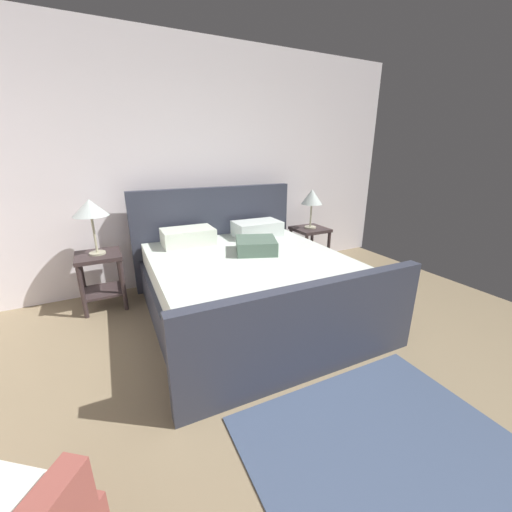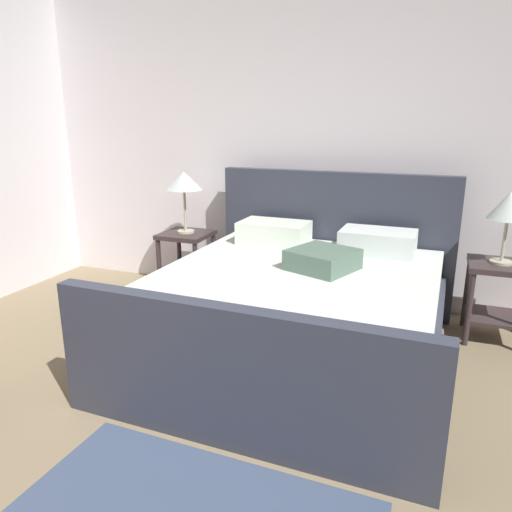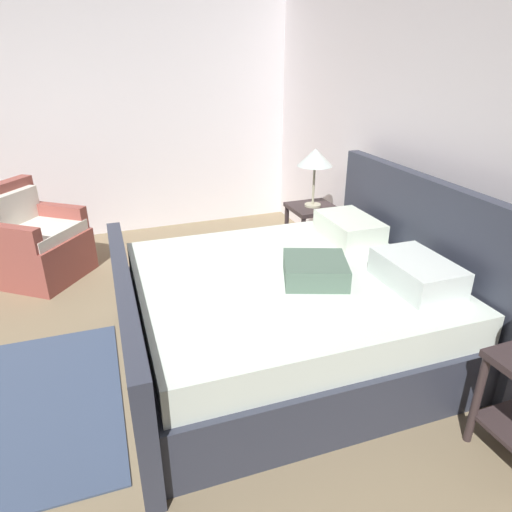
% 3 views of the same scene
% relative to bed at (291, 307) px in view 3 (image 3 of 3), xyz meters
% --- Properties ---
extents(wall_back, '(5.78, 0.12, 2.84)m').
position_rel_bed_xyz_m(wall_back, '(-0.09, 1.26, 1.07)').
color(wall_back, silver).
rests_on(wall_back, ground).
extents(bed, '(2.07, 2.26, 1.20)m').
position_rel_bed_xyz_m(bed, '(0.00, 0.00, 0.00)').
color(bed, '#323644').
rests_on(bed, ground).
extents(nightstand_left, '(0.44, 0.44, 0.60)m').
position_rel_bed_xyz_m(nightstand_left, '(-1.33, 0.84, 0.05)').
color(nightstand_left, '#35292A').
rests_on(nightstand_left, ground).
extents(table_lamp_left, '(0.34, 0.34, 0.57)m').
position_rel_bed_xyz_m(table_lamp_left, '(-1.33, 0.84, 0.72)').
color(table_lamp_left, '#B7B293').
rests_on(table_lamp_left, nightstand_left).
extents(armchair, '(1.02, 1.02, 0.90)m').
position_rel_bed_xyz_m(armchair, '(-1.93, -1.78, -0.00)').
color(armchair, '#934840').
rests_on(armchair, ground).
extents(area_rug, '(1.57, 1.22, 0.01)m').
position_rel_bed_xyz_m(area_rug, '(-0.00, -1.79, -0.34)').
color(area_rug, '#3C4A65').
rests_on(area_rug, ground).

